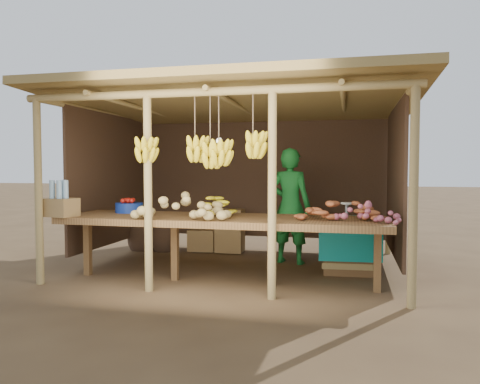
# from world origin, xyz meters

# --- Properties ---
(ground) EXTENTS (60.00, 60.00, 0.00)m
(ground) POSITION_xyz_m (0.00, 0.00, 0.00)
(ground) COLOR brown
(ground) RESTS_ON ground
(stall_structure) EXTENTS (4.70, 3.50, 2.43)m
(stall_structure) POSITION_xyz_m (-0.02, -0.02, 1.91)
(stall_structure) COLOR tan
(stall_structure) RESTS_ON ground
(counter) EXTENTS (3.90, 1.05, 0.80)m
(counter) POSITION_xyz_m (0.00, -0.95, 0.74)
(counter) COLOR brown
(counter) RESTS_ON ground
(potato_heap) EXTENTS (1.20, 0.96, 0.37)m
(potato_heap) POSITION_xyz_m (-0.38, -1.25, 0.98)
(potato_heap) COLOR tan
(potato_heap) RESTS_ON counter
(sweet_potato_heap) EXTENTS (0.97, 0.72, 0.35)m
(sweet_potato_heap) POSITION_xyz_m (1.37, -0.93, 0.98)
(sweet_potato_heap) COLOR #A35129
(sweet_potato_heap) RESTS_ON counter
(onion_heap) EXTENTS (0.81, 0.61, 0.35)m
(onion_heap) POSITION_xyz_m (1.67, -1.20, 0.98)
(onion_heap) COLOR #AF5569
(onion_heap) RESTS_ON counter
(banana_pile) EXTENTS (0.60, 0.49, 0.34)m
(banana_pile) POSITION_xyz_m (-0.08, -0.88, 0.97)
(banana_pile) COLOR yellow
(banana_pile) RESTS_ON counter
(tomato_basin) EXTENTS (0.36, 0.36, 0.19)m
(tomato_basin) POSITION_xyz_m (-1.34, -0.69, 0.88)
(tomato_basin) COLOR navy
(tomato_basin) RESTS_ON counter
(bottle_box) EXTENTS (0.39, 0.34, 0.44)m
(bottle_box) POSITION_xyz_m (-1.90, -1.35, 0.97)
(bottle_box) COLOR olive
(bottle_box) RESTS_ON counter
(vendor) EXTENTS (0.69, 0.53, 1.67)m
(vendor) POSITION_xyz_m (0.65, 0.41, 0.84)
(vendor) COLOR #176A27
(vendor) RESTS_ON ground
(tarp_crate) EXTENTS (0.84, 0.74, 0.95)m
(tarp_crate) POSITION_xyz_m (1.51, 0.01, 0.39)
(tarp_crate) COLOR brown
(tarp_crate) RESTS_ON ground
(carton_stack) EXTENTS (0.93, 0.37, 0.70)m
(carton_stack) POSITION_xyz_m (-0.56, 1.00, 0.31)
(carton_stack) COLOR olive
(carton_stack) RESTS_ON ground
(burlap_sacks) EXTENTS (0.87, 0.46, 0.62)m
(burlap_sacks) POSITION_xyz_m (-1.73, 0.91, 0.27)
(burlap_sacks) COLOR #493222
(burlap_sacks) RESTS_ON ground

